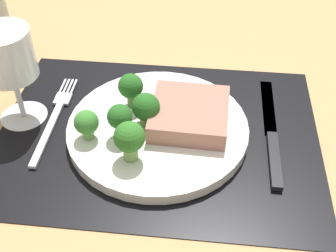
{
  "coord_description": "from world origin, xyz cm",
  "views": [
    {
      "loc": [
        6.15,
        -44.4,
        43.0
      ],
      "look_at": [
        1.45,
        -0.12,
        1.9
      ],
      "focal_mm": 46.53,
      "sensor_mm": 36.0,
      "label": 1
    }
  ],
  "objects_px": {
    "fork": "(54,117)",
    "wine_glass": "(8,60)",
    "knife": "(272,137)",
    "steak": "(190,114)",
    "plate": "(158,129)"
  },
  "relations": [
    {
      "from": "steak",
      "to": "knife",
      "type": "relative_size",
      "value": 0.46
    },
    {
      "from": "steak",
      "to": "wine_glass",
      "type": "relative_size",
      "value": 0.74
    },
    {
      "from": "plate",
      "to": "knife",
      "type": "bearing_deg",
      "value": 1.9
    },
    {
      "from": "steak",
      "to": "fork",
      "type": "height_order",
      "value": "steak"
    },
    {
      "from": "plate",
      "to": "fork",
      "type": "relative_size",
      "value": 1.32
    },
    {
      "from": "wine_glass",
      "to": "knife",
      "type": "bearing_deg",
      "value": -1.91
    },
    {
      "from": "steak",
      "to": "knife",
      "type": "bearing_deg",
      "value": -3.11
    },
    {
      "from": "plate",
      "to": "knife",
      "type": "height_order",
      "value": "plate"
    },
    {
      "from": "fork",
      "to": "wine_glass",
      "type": "distance_m",
      "value": 0.11
    },
    {
      "from": "knife",
      "to": "steak",
      "type": "bearing_deg",
      "value": 173.57
    },
    {
      "from": "fork",
      "to": "wine_glass",
      "type": "height_order",
      "value": "wine_glass"
    },
    {
      "from": "fork",
      "to": "steak",
      "type": "bearing_deg",
      "value": -0.73
    },
    {
      "from": "fork",
      "to": "knife",
      "type": "xyz_separation_m",
      "value": [
        0.32,
        -0.01,
        0.0
      ]
    },
    {
      "from": "wine_glass",
      "to": "plate",
      "type": "bearing_deg",
      "value": -4.91
    },
    {
      "from": "plate",
      "to": "wine_glass",
      "type": "height_order",
      "value": "wine_glass"
    }
  ]
}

